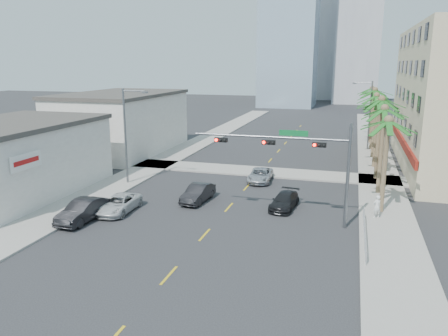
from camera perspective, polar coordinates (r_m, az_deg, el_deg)
name	(u,v)px	position (r m, az deg, el deg)	size (l,w,h in m)	color
ground	(183,260)	(26.32, -5.44, -11.86)	(260.00, 260.00, 0.00)	#262628
sidewalk_right	(381,185)	(43.57, 19.78, -2.14)	(4.00, 120.00, 0.15)	gray
sidewalk_left	(148,168)	(48.29, -9.88, -0.04)	(4.00, 120.00, 0.15)	gray
sidewalk_cross	(260,172)	(46.29, 4.69, -0.47)	(80.00, 4.00, 0.15)	gray
building_left_near	(11,161)	(41.89, -26.06, 0.78)	(10.00, 16.00, 6.00)	beige
building_left_far	(122,124)	(58.08, -13.22, 5.63)	(11.00, 18.00, 7.20)	beige
tower_far_left	(290,11)	(118.91, 8.62, 19.59)	(14.00, 14.00, 48.00)	#99B2C6
tower_far_center	(319,31)	(147.81, 12.29, 17.07)	(16.00, 16.00, 42.00)	#ADADB2
traffic_signal_mast	(301,155)	(30.76, 10.04, 1.71)	(11.12, 0.54, 7.20)	slate
palm_tree_0	(389,122)	(34.35, 20.70, 5.69)	(4.80, 4.80, 7.80)	brown
palm_tree_1	(385,110)	(39.47, 20.25, 7.15)	(4.80, 4.80, 8.16)	brown
palm_tree_2	(382,101)	(44.61, 19.90, 8.28)	(4.80, 4.80, 8.52)	brown
palm_tree_3	(378,103)	(49.84, 19.53, 7.98)	(4.80, 4.80, 7.80)	brown
palm_tree_4	(377,96)	(54.99, 19.31, 8.82)	(4.80, 4.80, 8.16)	brown
palm_tree_5	(375,91)	(60.15, 19.13, 9.51)	(4.80, 4.80, 8.52)	brown
palm_tree_6	(373,94)	(65.38, 18.91, 9.19)	(4.80, 4.80, 7.80)	brown
palm_tree_7	(372,89)	(70.55, 18.78, 9.75)	(4.80, 4.80, 8.16)	brown
streetlight_left	(127,132)	(41.66, -12.55, 4.67)	(2.55, 0.25, 9.00)	slate
streetlight_right	(369,112)	(60.35, 18.36, 6.98)	(2.55, 0.25, 9.00)	slate
guardrail	(365,231)	(29.97, 17.92, -7.85)	(0.08, 8.08, 1.00)	silver
car_parked_mid	(83,211)	(33.59, -17.96, -5.32)	(1.66, 4.75, 1.57)	black
car_parked_far	(118,204)	(34.82, -13.62, -4.58)	(2.18, 4.74, 1.32)	silver
car_lane_left	(198,193)	(36.45, -3.42, -3.29)	(1.51, 4.33, 1.43)	black
car_lane_center	(260,175)	(42.61, 4.76, -0.94)	(2.09, 4.54, 1.26)	silver
car_lane_right	(284,201)	(35.02, 7.89, -4.29)	(1.71, 4.22, 1.22)	black
pedestrian	(377,207)	(34.04, 19.34, -4.78)	(0.62, 0.41, 1.71)	white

